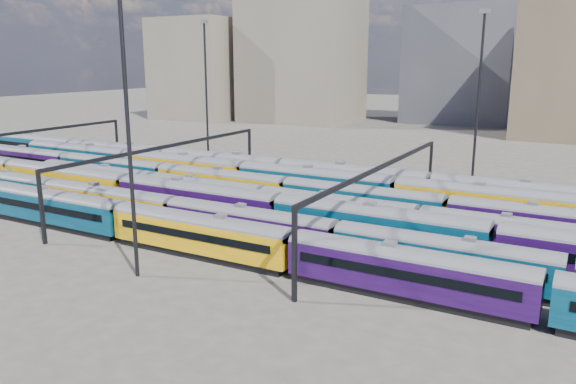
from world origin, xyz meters
The scene contains 14 objects.
ground centered at (0.00, 0.00, 0.00)m, with size 500.00×500.00×0.00m, color #453E3A.
rake_0 centered at (-3.25, -15.00, 2.69)m, with size 103.71×3.04×5.12m.
rake_1 centered at (-0.82, -10.00, 2.58)m, with size 139.70×2.92×4.91m.
rake_2 centered at (-0.04, -5.00, 2.94)m, with size 136.10×3.32×5.60m.
rake_3 centered at (14.25, 0.00, 2.50)m, with size 116.28×2.84×4.77m.
rake_4 centered at (-15.06, 5.00, 2.67)m, with size 103.17×3.02×5.09m.
rake_5 centered at (8.39, 10.00, 2.96)m, with size 136.92×3.34×5.64m.
rake_6 centered at (-11.07, 15.00, 2.90)m, with size 134.38×3.28×5.53m.
gantry_0 centered at (-50.00, 0.00, 6.79)m, with size 0.35×40.35×8.03m.
gantry_1 centered at (-20.00, 0.00, 6.79)m, with size 0.35×40.35×8.03m.
gantry_2 centered at (10.00, 0.00, 6.79)m, with size 0.35×40.35×8.03m.
mast_1 centered at (-30.00, 22.00, 13.97)m, with size 1.40×0.50×25.60m.
mast_2 centered at (-5.00, -22.00, 13.97)m, with size 1.40×0.50×25.60m.
mast_3 centered at (15.00, 24.00, 13.97)m, with size 1.40×0.50×25.60m.
Camera 1 is at (29.91, -56.97, 18.96)m, focal length 35.00 mm.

